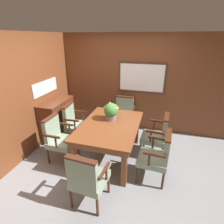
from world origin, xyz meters
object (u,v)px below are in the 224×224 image
(sideboard_cabinet, at_px, (58,119))
(chair_right_near, at_px, (157,155))
(dining_table, at_px, (110,129))
(chair_left_near, at_px, (58,137))
(chair_head_far, at_px, (124,113))
(chair_right_far, at_px, (158,134))
(chair_head_near, at_px, (87,177))
(potted_plant, at_px, (111,111))
(chair_left_far, at_px, (75,122))

(sideboard_cabinet, bearing_deg, chair_right_near, -18.15)
(dining_table, relative_size, chair_left_near, 1.67)
(chair_right_near, bearing_deg, chair_head_far, -145.70)
(chair_right_near, bearing_deg, chair_right_far, -174.81)
(chair_head_near, bearing_deg, chair_left_near, -36.53)
(chair_head_near, bearing_deg, potted_plant, -83.73)
(chair_right_near, relative_size, potted_plant, 2.62)
(chair_left_far, bearing_deg, chair_head_near, -151.50)
(chair_right_near, bearing_deg, sideboard_cabinet, -105.25)
(chair_head_far, relative_size, chair_left_far, 1.00)
(chair_head_near, bearing_deg, sideboard_cabinet, -43.38)
(chair_right_near, distance_m, potted_plant, 1.24)
(dining_table, xyz_separation_m, chair_right_near, (0.95, -0.37, -0.16))
(chair_head_far, bearing_deg, chair_right_far, -44.89)
(chair_head_near, bearing_deg, chair_head_far, -86.27)
(chair_right_far, distance_m, sideboard_cabinet, 2.39)
(sideboard_cabinet, bearing_deg, chair_left_far, -8.23)
(chair_left_far, bearing_deg, sideboard_cabinet, 77.54)
(chair_right_far, relative_size, chair_left_near, 1.00)
(dining_table, distance_m, chair_right_near, 1.04)
(chair_right_near, xyz_separation_m, chair_head_far, (-0.93, 1.53, 0.00))
(dining_table, bearing_deg, chair_head_near, -89.17)
(potted_plant, bearing_deg, dining_table, -79.11)
(dining_table, height_order, chair_left_far, chair_left_far)
(dining_table, relative_size, sideboard_cabinet, 1.63)
(dining_table, distance_m, chair_head_far, 1.17)
(chair_right_near, xyz_separation_m, potted_plant, (-1.00, 0.58, 0.45))
(chair_right_near, xyz_separation_m, chair_left_near, (-1.92, 0.03, 0.00))
(chair_head_near, xyz_separation_m, potted_plant, (-0.06, 1.40, 0.45))
(chair_left_far, relative_size, chair_head_near, 1.00)
(chair_head_near, bearing_deg, dining_table, -85.30)
(chair_right_near, relative_size, chair_left_near, 1.00)
(chair_head_far, bearing_deg, potted_plant, -96.45)
(dining_table, xyz_separation_m, chair_right_far, (0.93, 0.33, -0.16))
(chair_head_far, xyz_separation_m, chair_left_far, (-0.99, -0.80, 0.00))
(chair_right_far, relative_size, sideboard_cabinet, 0.97)
(chair_right_near, height_order, chair_left_far, same)
(chair_right_far, xyz_separation_m, chair_left_far, (-1.90, 0.02, 0.00))
(chair_left_near, relative_size, chair_left_far, 1.00)
(chair_right_near, bearing_deg, chair_left_near, -87.94)
(chair_right_far, relative_size, chair_left_far, 1.00)
(chair_right_far, bearing_deg, sideboard_cabinet, -88.27)
(chair_head_far, height_order, sideboard_cabinet, sideboard_cabinet)
(chair_right_near, xyz_separation_m, chair_right_far, (-0.03, 0.70, 0.00))
(dining_table, bearing_deg, chair_left_far, 160.00)
(chair_right_near, height_order, chair_head_near, same)
(chair_right_far, bearing_deg, dining_table, -66.29)
(chair_head_near, distance_m, sideboard_cabinet, 2.19)
(chair_right_near, distance_m, chair_head_near, 1.24)
(chair_right_far, xyz_separation_m, sideboard_cabinet, (-2.39, 0.09, -0.03))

